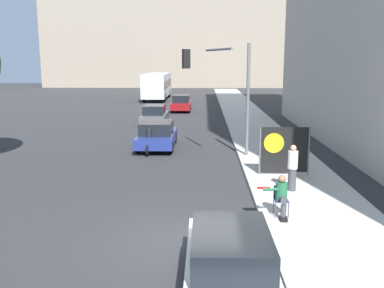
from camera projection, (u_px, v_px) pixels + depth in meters
The scene contains 12 objects.
ground_plane at pixel (190, 243), 10.92m from camera, with size 160.00×160.00×0.00m, color #303033.
sidewalk_curb at pixel (262, 138), 25.52m from camera, with size 3.65×90.00×0.13m, color beige.
seated_protester at pixel (281, 195), 12.34m from camera, with size 0.98×0.77×1.21m.
jogger_on_sidewalk at pixel (293, 168), 14.79m from camera, with size 0.34×0.34×1.62m.
protest_banner at pixel (284, 150), 16.88m from camera, with size 1.98×0.06×1.90m.
traffic_light_pole at pixel (224, 80), 19.54m from camera, with size 3.13×2.89×5.26m.
parked_car_curbside at pixel (230, 264), 8.27m from camera, with size 1.71×4.28×1.42m.
car_on_road_nearest at pixel (157, 135), 22.76m from camera, with size 1.89×4.43×1.44m.
car_on_road_midblock at pixel (155, 115), 30.97m from camera, with size 1.71×4.25×1.46m.
car_on_road_distant at pixel (181, 103), 39.48m from camera, with size 1.74×4.26×1.52m.
city_bus_on_road at pixel (157, 85), 51.39m from camera, with size 2.57×10.44×3.10m.
motorcycle_on_road at pixel (149, 142), 21.55m from camera, with size 0.28×2.15×1.31m.
Camera 1 is at (0.35, -10.23, 4.57)m, focal length 40.00 mm.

